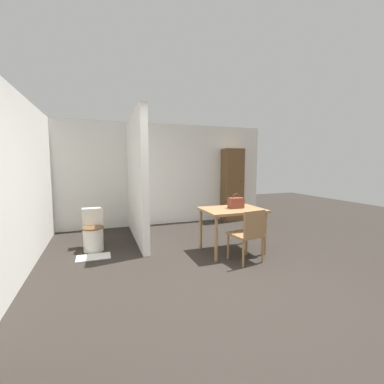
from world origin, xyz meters
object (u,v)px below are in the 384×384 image
(dining_table, at_px, (232,214))
(handbag, at_px, (236,203))
(wooden_cabinet, at_px, (232,185))
(toilet, at_px, (93,232))
(wooden_chair, at_px, (248,233))

(dining_table, height_order, handbag, handbag)
(dining_table, distance_m, handbag, 0.21)
(wooden_cabinet, bearing_deg, handbag, -117.25)
(dining_table, bearing_deg, wooden_cabinet, 61.29)
(toilet, bearing_deg, handbag, -21.01)
(toilet, relative_size, handbag, 2.84)
(dining_table, relative_size, toilet, 1.42)
(dining_table, distance_m, toilet, 2.49)
(wooden_chair, distance_m, wooden_cabinet, 3.01)
(wooden_cabinet, bearing_deg, wooden_chair, -113.89)
(dining_table, bearing_deg, wooden_chair, -89.86)
(handbag, height_order, wooden_cabinet, wooden_cabinet)
(wooden_cabinet, bearing_deg, toilet, -160.16)
(toilet, bearing_deg, dining_table, -22.50)
(dining_table, height_order, toilet, dining_table)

